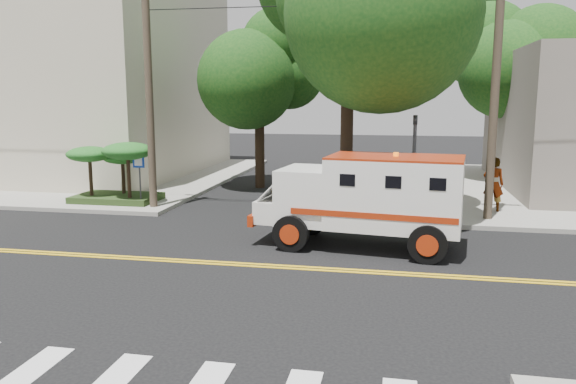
# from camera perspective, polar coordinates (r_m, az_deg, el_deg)

# --- Properties ---
(ground) EXTENTS (100.00, 100.00, 0.00)m
(ground) POSITION_cam_1_polar(r_m,az_deg,el_deg) (14.20, -2.71, -7.49)
(ground) COLOR black
(ground) RESTS_ON ground
(sidewalk_nw) EXTENTS (17.00, 17.00, 0.15)m
(sidewalk_nw) POSITION_cam_1_polar(r_m,az_deg,el_deg) (31.77, -20.90, 1.57)
(sidewalk_nw) COLOR gray
(sidewalk_nw) RESTS_ON ground
(building_left) EXTENTS (16.00, 14.00, 10.00)m
(building_left) POSITION_cam_1_polar(r_m,az_deg,el_deg) (33.86, -22.99, 10.53)
(building_left) COLOR beige
(building_left) RESTS_ON sidewalk_nw
(utility_pole_left) EXTENTS (0.28, 0.28, 9.00)m
(utility_pole_left) POSITION_cam_1_polar(r_m,az_deg,el_deg) (21.12, -13.95, 10.22)
(utility_pole_left) COLOR #382D23
(utility_pole_left) RESTS_ON ground
(utility_pole_right) EXTENTS (0.28, 0.28, 9.00)m
(utility_pole_right) POSITION_cam_1_polar(r_m,az_deg,el_deg) (19.62, 20.31, 9.98)
(utility_pole_right) COLOR #382D23
(utility_pole_right) RESTS_ON ground
(tree_main) EXTENTS (6.08, 5.70, 9.85)m
(tree_main) POSITION_cam_1_polar(r_m,az_deg,el_deg) (19.66, 7.47, 18.39)
(tree_main) COLOR black
(tree_main) RESTS_ON ground
(tree_left) EXTENTS (4.48, 4.20, 7.70)m
(tree_left) POSITION_cam_1_polar(r_m,az_deg,el_deg) (25.71, -2.37, 13.08)
(tree_left) COLOR black
(tree_left) RESTS_ON ground
(tree_right) EXTENTS (4.80, 4.50, 8.20)m
(tree_right) POSITION_cam_1_polar(r_m,az_deg,el_deg) (29.55, 22.51, 12.63)
(tree_right) COLOR black
(tree_right) RESTS_ON ground
(traffic_signal) EXTENTS (0.15, 0.18, 3.60)m
(traffic_signal) POSITION_cam_1_polar(r_m,az_deg,el_deg) (18.89, 12.68, 3.46)
(traffic_signal) COLOR #3F3F42
(traffic_signal) RESTS_ON ground
(accessibility_sign) EXTENTS (0.45, 0.10, 2.02)m
(accessibility_sign) POSITION_cam_1_polar(r_m,az_deg,el_deg) (21.72, -14.86, 1.87)
(accessibility_sign) COLOR #3F3F42
(accessibility_sign) RESTS_ON ground
(palm_planter) EXTENTS (3.52, 2.63, 2.36)m
(palm_planter) POSITION_cam_1_polar(r_m,az_deg,el_deg) (22.64, -17.21, 2.78)
(palm_planter) COLOR #1E3314
(palm_planter) RESTS_ON sidewalk_nw
(armored_truck) EXTENTS (5.94, 2.90, 2.60)m
(armored_truck) POSITION_cam_1_polar(r_m,az_deg,el_deg) (15.67, 8.09, -0.37)
(armored_truck) COLOR silver
(armored_truck) RESTS_ON ground
(pedestrian_a) EXTENTS (0.74, 0.51, 1.94)m
(pedestrian_a) POSITION_cam_1_polar(r_m,az_deg,el_deg) (21.21, 20.13, 0.75)
(pedestrian_a) COLOR gray
(pedestrian_a) RESTS_ON sidewalk_ne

